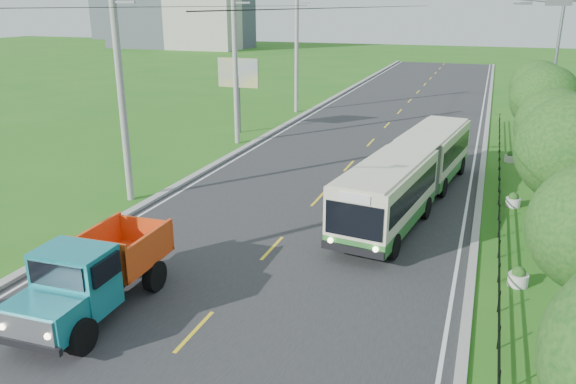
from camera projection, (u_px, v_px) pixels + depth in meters
The scene contains 22 objects.
ground at pixel (195, 332), 15.72m from camera, with size 240.00×240.00×0.00m, color #256818.
road at pixel (357, 157), 33.56m from camera, with size 14.00×120.00×0.02m, color #28282B.
curb_left at pixel (247, 147), 35.85m from camera, with size 0.40×120.00×0.15m, color #9E9E99.
curb_right at pixel (483, 168), 31.26m from camera, with size 0.30×120.00×0.10m, color #9E9E99.
edge_line_left at pixel (255, 148), 35.69m from camera, with size 0.12×120.00×0.00m, color silver.
edge_line_right at pixel (473, 168), 31.43m from camera, with size 0.12×120.00×0.00m, color silver.
centre_dash at pixel (194, 331), 15.71m from camera, with size 0.12×2.20×0.00m, color yellow.
railing_right at pixel (499, 199), 25.55m from camera, with size 0.04×40.00×0.60m, color black.
pole_near at pixel (122, 91), 24.77m from camera, with size 3.51×0.32×10.00m.
pole_mid at pixel (236, 64), 35.48m from camera, with size 3.51×0.32×10.00m.
pole_far at pixel (297, 50), 46.19m from camera, with size 3.51×0.32×10.00m.
tree_third at pixel (572, 155), 18.56m from camera, with size 3.60×3.62×6.00m.
tree_fourth at pixel (554, 130), 24.04m from camera, with size 3.24×3.31×5.40m.
tree_fifth at pixel (545, 102), 29.31m from camera, with size 3.48×3.52×5.80m.
tree_back at pixel (538, 90), 34.73m from camera, with size 3.30×3.36×5.50m.
streetlight_far at pixel (552, 67), 35.73m from camera, with size 3.02×0.20×9.07m.
planter_near at pixel (518, 277), 18.23m from camera, with size 0.64×0.64×0.67m.
planter_mid at pixel (513, 200), 25.37m from camera, with size 0.64×0.64×0.67m.
planter_far at pixel (510, 157), 32.50m from camera, with size 0.64×0.64×0.67m.
billboard_left at pixel (238, 78), 38.94m from camera, with size 3.00×0.20×5.20m.
bus at pixel (412, 170), 25.10m from camera, with size 4.23×14.51×2.77m.
dump_truck at pixel (94, 271), 16.36m from camera, with size 2.34×5.66×2.35m.
Camera 1 is at (7.08, -11.96, 8.72)m, focal length 35.00 mm.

